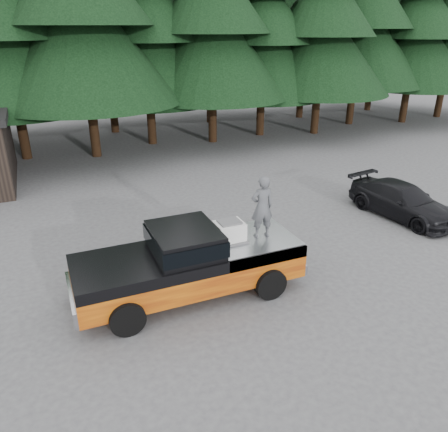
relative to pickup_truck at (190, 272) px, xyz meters
name	(u,v)px	position (x,y,z in m)	size (l,w,h in m)	color
ground	(213,286)	(0.69, 0.10, -0.67)	(120.00, 120.00, 0.00)	#464749
pickup_truck	(190,272)	(0.00, 0.00, 0.00)	(6.00, 2.04, 1.33)	orange
truck_cab	(185,240)	(-0.10, 0.00, 0.96)	(1.66, 1.90, 0.59)	black
air_compressor	(229,232)	(1.14, 0.03, 0.92)	(0.74, 0.61, 0.51)	silver
man_on_bed	(262,207)	(2.04, -0.04, 1.51)	(0.62, 0.40, 1.69)	#4C4E53
parked_car	(402,201)	(8.89, 1.79, -0.06)	(1.71, 4.20, 1.22)	black
treeline	(100,1)	(1.11, 17.30, 7.06)	(60.15, 16.05, 17.50)	black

